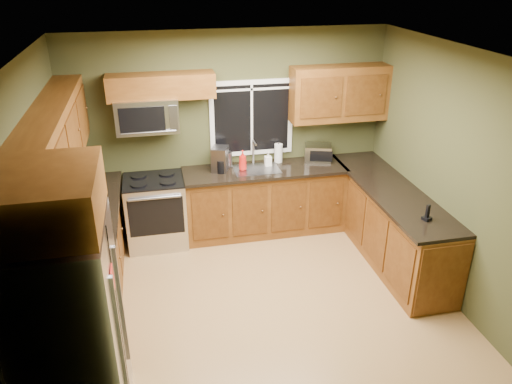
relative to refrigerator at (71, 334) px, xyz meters
name	(u,v)px	position (x,y,z in m)	size (l,w,h in m)	color
floor	(258,297)	(1.74, 1.30, -0.90)	(4.20, 4.20, 0.00)	olive
ceiling	(259,53)	(1.74, 1.30, 1.80)	(4.20, 4.20, 0.00)	white
back_wall	(229,134)	(1.74, 3.10, 0.45)	(4.20, 4.20, 0.00)	#3B3E20
front_wall	(314,295)	(1.74, -0.50, 0.45)	(4.20, 4.20, 0.00)	#3B3E20
left_wall	(39,209)	(-0.36, 1.30, 0.45)	(3.60, 3.60, 0.00)	#3B3E20
right_wall	(445,172)	(3.84, 1.30, 0.45)	(3.60, 3.60, 0.00)	#3B3E20
window	(252,118)	(2.04, 3.08, 0.65)	(1.12, 0.03, 1.02)	white
base_cabinets_left	(91,259)	(-0.06, 1.78, -0.45)	(0.60, 2.65, 0.90)	brown
countertop_left	(87,222)	(-0.04, 1.78, 0.02)	(0.65, 2.65, 0.04)	black
base_cabinets_back	(264,201)	(2.15, 2.80, -0.45)	(2.17, 0.60, 0.90)	brown
countertop_back	(265,170)	(2.15, 2.78, 0.02)	(2.17, 0.65, 0.04)	black
base_cabinets_peninsula	(389,224)	(3.54, 1.84, -0.45)	(0.60, 2.52, 0.90)	brown
countertop_peninsula	(391,190)	(3.51, 1.85, 0.02)	(0.65, 2.50, 0.04)	black
upper_cabinets_left	(56,139)	(-0.20, 1.78, 0.96)	(0.33, 2.65, 0.72)	brown
upper_cabinets_back_left	(161,86)	(0.89, 2.94, 1.17)	(1.30, 0.33, 0.30)	brown
upper_cabinets_back_right	(339,93)	(3.19, 2.94, 0.96)	(1.30, 0.33, 0.72)	brown
upper_cabinet_over_fridge	(44,199)	(0.00, 0.00, 1.13)	(0.72, 0.90, 0.38)	brown
refrigerator	(71,334)	(0.00, 0.00, 0.00)	(0.74, 0.90, 1.80)	#B7B7BC
range	(156,211)	(0.69, 2.77, -0.43)	(0.76, 0.69, 0.94)	#B7B7BC
microwave	(147,115)	(0.69, 2.91, 0.83)	(0.76, 0.41, 0.42)	#B7B7BC
sink	(256,168)	(2.04, 2.79, 0.05)	(0.60, 0.42, 0.36)	slate
toaster_oven	(318,153)	(2.93, 2.92, 0.15)	(0.42, 0.37, 0.22)	#B7B7BC
coffee_maker	(220,160)	(1.57, 2.84, 0.19)	(0.27, 0.31, 0.32)	slate
kettle	(227,159)	(1.67, 2.95, 0.16)	(0.17, 0.17, 0.26)	#B7B7BC
paper_towel_roll	(278,153)	(2.39, 2.98, 0.17)	(0.11, 0.11, 0.28)	white
soap_bottle_a	(243,160)	(1.86, 2.80, 0.17)	(0.10, 0.10, 0.27)	red
soap_bottle_b	(268,159)	(2.22, 2.87, 0.14)	(0.09, 0.09, 0.20)	white
soap_bottle_c	(220,160)	(1.59, 3.00, 0.13)	(0.14, 0.14, 0.18)	white
cordless_phone	(427,215)	(3.52, 1.01, 0.09)	(0.10, 0.10, 0.18)	black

